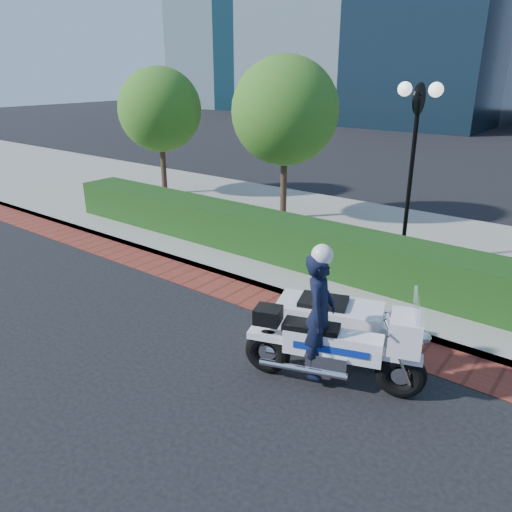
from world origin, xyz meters
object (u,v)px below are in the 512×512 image
Objects in this scene: lamppost at (414,146)px; tree_b at (285,111)px; tree_a at (160,110)px; police_motorcycle at (330,326)px.

lamppost is 4.71m from tree_b.
tree_a is 1.59× the size of police_motorcycle.
tree_b reaches higher than police_motorcycle.
tree_b is 8.73m from police_motorcycle.
police_motorcycle is at bearing -30.39° from tree_a.
tree_b is (-4.50, 1.30, 0.48)m from lamppost.
tree_b is at bearing 110.58° from police_motorcycle.
tree_b is at bearing 163.89° from lamppost.
lamppost is 5.58m from police_motorcycle.
tree_a reaches higher than lamppost.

